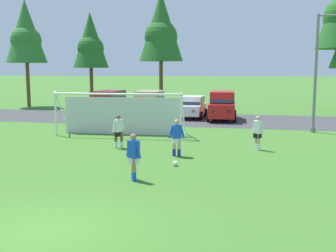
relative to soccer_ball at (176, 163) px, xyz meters
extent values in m
plane|color=#3D7028|center=(-1.87, 7.99, -0.11)|extent=(400.00, 400.00, 0.00)
cube|color=#3D3D3F|center=(-1.87, 15.21, -0.11)|extent=(52.00, 8.40, 0.01)
sphere|color=white|center=(0.00, 0.00, 0.00)|extent=(0.22, 0.22, 0.22)
sphere|color=black|center=(0.00, 0.00, 0.00)|extent=(0.08, 0.08, 0.08)
sphere|color=red|center=(0.06, 0.00, 0.00)|extent=(0.07, 0.07, 0.07)
cylinder|color=white|center=(-0.93, 6.42, 1.11)|extent=(0.12, 0.12, 2.44)
cylinder|color=white|center=(-8.24, 6.01, 1.11)|extent=(0.12, 0.12, 2.44)
cylinder|color=white|center=(-4.59, 6.21, 2.33)|extent=(7.32, 0.53, 0.12)
cylinder|color=white|center=(-0.98, 7.32, 1.23)|extent=(0.19, 1.95, 2.46)
cylinder|color=white|center=(-8.29, 6.91, 1.23)|extent=(0.19, 1.95, 2.46)
cube|color=silver|center=(-4.64, 7.21, 0.99)|extent=(6.95, 0.43, 2.20)
cylinder|color=#936B4C|center=(-1.08, -2.19, 0.29)|extent=(0.14, 0.14, 0.80)
cylinder|color=#936B4C|center=(-0.98, -2.46, 0.29)|extent=(0.14, 0.14, 0.80)
cylinder|color=blue|center=(-1.08, -2.19, 0.05)|extent=(0.15, 0.15, 0.32)
cylinder|color=blue|center=(-0.98, -2.46, 0.05)|extent=(0.15, 0.15, 0.32)
cube|color=silver|center=(-1.03, -2.32, 0.61)|extent=(0.40, 0.34, 0.28)
cube|color=blue|center=(-1.03, -2.32, 0.99)|extent=(0.45, 0.38, 0.60)
sphere|color=#936B4C|center=(-1.03, -2.32, 1.42)|extent=(0.22, 0.22, 0.22)
cylinder|color=blue|center=(-1.24, -2.18, 0.97)|extent=(0.25, 0.18, 0.55)
cylinder|color=blue|center=(-0.82, -2.46, 0.97)|extent=(0.25, 0.18, 0.55)
cylinder|color=tan|center=(-0.21, 1.87, 0.29)|extent=(0.14, 0.14, 0.80)
cylinder|color=tan|center=(-0.43, 1.88, 0.29)|extent=(0.14, 0.14, 0.80)
cylinder|color=#232D99|center=(-0.21, 1.87, 0.05)|extent=(0.15, 0.15, 0.32)
cylinder|color=#232D99|center=(-0.43, 1.88, 0.05)|extent=(0.15, 0.15, 0.32)
cube|color=silver|center=(-0.32, 1.88, 0.61)|extent=(0.40, 0.35, 0.28)
cube|color=blue|center=(-0.32, 1.88, 0.99)|extent=(0.45, 0.39, 0.60)
sphere|color=tan|center=(-0.32, 1.88, 1.42)|extent=(0.22, 0.22, 0.22)
cylinder|color=blue|center=(-0.08, 1.95, 0.97)|extent=(0.25, 0.18, 0.55)
cylinder|color=blue|center=(-0.56, 1.80, 0.97)|extent=(0.25, 0.18, 0.55)
cylinder|color=brown|center=(-3.30, 3.15, 0.29)|extent=(0.14, 0.14, 0.80)
cylinder|color=brown|center=(-3.57, 3.09, 0.29)|extent=(0.14, 0.14, 0.80)
cylinder|color=white|center=(-3.30, 3.15, 0.05)|extent=(0.15, 0.15, 0.32)
cylinder|color=white|center=(-3.57, 3.09, 0.05)|extent=(0.15, 0.15, 0.32)
cube|color=black|center=(-3.44, 3.12, 0.61)|extent=(0.36, 0.40, 0.28)
cube|color=silver|center=(-3.44, 3.12, 0.99)|extent=(0.40, 0.45, 0.60)
sphere|color=brown|center=(-3.44, 3.12, 1.42)|extent=(0.22, 0.22, 0.22)
cylinder|color=silver|center=(-3.27, 3.31, 0.97)|extent=(0.20, 0.24, 0.55)
cylinder|color=silver|center=(-3.60, 2.93, 0.97)|extent=(0.20, 0.24, 0.55)
cylinder|color=tan|center=(3.25, 3.96, 0.29)|extent=(0.14, 0.14, 0.80)
cylinder|color=tan|center=(3.13, 4.15, 0.29)|extent=(0.14, 0.14, 0.80)
cylinder|color=white|center=(3.25, 3.96, 0.05)|extent=(0.15, 0.15, 0.32)
cylinder|color=white|center=(3.13, 4.15, 0.05)|extent=(0.15, 0.15, 0.32)
cube|color=black|center=(3.19, 4.06, 0.61)|extent=(0.40, 0.37, 0.28)
cube|color=white|center=(3.19, 4.06, 0.99)|extent=(0.45, 0.41, 0.60)
sphere|color=tan|center=(3.19, 4.06, 1.42)|extent=(0.22, 0.22, 0.22)
cylinder|color=white|center=(3.37, 3.88, 0.97)|extent=(0.24, 0.20, 0.55)
cylinder|color=white|center=(3.01, 4.23, 0.97)|extent=(0.24, 0.20, 0.55)
cube|color=maroon|center=(-8.17, 14.33, 0.71)|extent=(2.24, 4.73, 1.00)
cube|color=maroon|center=(-8.15, 14.53, 1.63)|extent=(1.97, 3.12, 0.84)
cube|color=#28384C|center=(-8.26, 13.11, 1.61)|extent=(1.64, 0.50, 0.71)
cube|color=#28384C|center=(-7.27, 14.46, 1.63)|extent=(0.23, 2.55, 0.59)
cube|color=white|center=(-7.81, 12.03, 0.76)|extent=(0.29, 0.10, 0.20)
cube|color=white|center=(-8.86, 12.11, 0.76)|extent=(0.29, 0.10, 0.20)
cube|color=#B21414|center=(-7.47, 16.54, 0.76)|extent=(0.29, 0.10, 0.20)
cube|color=#B21414|center=(-8.52, 16.62, 0.76)|extent=(0.29, 0.10, 0.20)
cylinder|color=black|center=(-7.32, 12.83, 0.21)|extent=(0.29, 0.66, 0.64)
cylinder|color=black|center=(-9.22, 12.98, 0.21)|extent=(0.29, 0.66, 0.64)
cylinder|color=black|center=(-7.11, 15.68, 0.21)|extent=(0.29, 0.66, 0.64)
cylinder|color=black|center=(-9.01, 15.82, 0.21)|extent=(0.29, 0.66, 0.64)
cube|color=tan|center=(-5.00, 14.96, 0.71)|extent=(1.95, 4.62, 1.00)
cube|color=tan|center=(-5.00, 15.16, 1.63)|extent=(1.78, 3.02, 0.84)
cube|color=#28384C|center=(-4.99, 13.74, 1.61)|extent=(1.62, 0.39, 0.71)
cube|color=#28384C|center=(-4.12, 15.17, 1.63)|extent=(0.07, 2.55, 0.59)
cube|color=white|center=(-4.46, 12.71, 0.76)|extent=(0.28, 0.08, 0.20)
cube|color=white|center=(-5.50, 12.70, 0.76)|extent=(0.28, 0.08, 0.20)
cube|color=#B21414|center=(-4.50, 17.23, 0.76)|extent=(0.28, 0.08, 0.20)
cube|color=#B21414|center=(-5.55, 17.22, 0.76)|extent=(0.28, 0.08, 0.20)
cylinder|color=black|center=(-4.04, 13.55, 0.21)|extent=(0.25, 0.64, 0.64)
cylinder|color=black|center=(-5.94, 13.53, 0.21)|extent=(0.25, 0.64, 0.64)
cylinder|color=black|center=(-4.07, 16.40, 0.21)|extent=(0.25, 0.64, 0.64)
cylinder|color=black|center=(-5.97, 16.38, 0.21)|extent=(0.25, 0.64, 0.64)
cube|color=silver|center=(-1.81, 16.17, 0.59)|extent=(1.90, 4.24, 0.76)
cube|color=silver|center=(-1.81, 16.32, 1.29)|extent=(1.70, 2.14, 0.64)
cube|color=#28384C|center=(-1.83, 15.35, 1.27)|extent=(1.54, 0.35, 0.55)
cube|color=#28384C|center=(-0.97, 16.30, 1.29)|extent=(0.08, 1.79, 0.45)
cube|color=white|center=(-1.36, 14.10, 0.64)|extent=(0.28, 0.09, 0.20)
cube|color=white|center=(-2.35, 14.12, 0.64)|extent=(0.28, 0.09, 0.20)
cube|color=#B21414|center=(-1.27, 18.22, 0.64)|extent=(0.28, 0.09, 0.20)
cube|color=#B21414|center=(-2.26, 18.24, 0.64)|extent=(0.28, 0.09, 0.20)
cylinder|color=black|center=(-0.94, 14.85, 0.21)|extent=(0.25, 0.65, 0.64)
cylinder|color=black|center=(-2.74, 14.89, 0.21)|extent=(0.25, 0.65, 0.64)
cylinder|color=black|center=(-0.88, 17.45, 0.21)|extent=(0.25, 0.65, 0.64)
cylinder|color=black|center=(-2.68, 17.49, 0.21)|extent=(0.25, 0.65, 0.64)
cube|color=red|center=(0.62, 15.35, 0.71)|extent=(2.13, 4.69, 1.00)
cube|color=red|center=(0.61, 15.55, 1.63)|extent=(1.90, 3.08, 0.84)
cube|color=#28384C|center=(0.68, 14.13, 1.61)|extent=(1.63, 0.46, 0.71)
cube|color=#28384C|center=(1.50, 15.59, 1.63)|extent=(0.17, 2.55, 0.59)
cube|color=white|center=(1.26, 13.12, 0.76)|extent=(0.28, 0.09, 0.20)
cube|color=white|center=(0.22, 13.07, 0.76)|extent=(0.28, 0.09, 0.20)
cube|color=#B21414|center=(1.03, 17.63, 0.76)|extent=(0.28, 0.09, 0.20)
cube|color=#B21414|center=(-0.01, 17.58, 0.76)|extent=(0.28, 0.09, 0.20)
cylinder|color=black|center=(1.64, 13.97, 0.21)|extent=(0.27, 0.65, 0.64)
cylinder|color=black|center=(-0.25, 13.88, 0.21)|extent=(0.27, 0.65, 0.64)
cylinder|color=black|center=(1.50, 16.82, 0.21)|extent=(0.27, 0.65, 0.64)
cylinder|color=black|center=(-0.40, 16.73, 0.21)|extent=(0.27, 0.65, 0.64)
cylinder|color=brown|center=(-19.66, 22.27, 2.13)|extent=(0.36, 0.36, 4.48)
cone|color=#2D702D|center=(-19.66, 22.27, 7.50)|extent=(4.03, 4.03, 6.27)
sphere|color=#2D702D|center=(-19.66, 22.27, 6.56)|extent=(3.02, 3.02, 3.02)
cylinder|color=brown|center=(-13.40, 23.82, 1.87)|extent=(0.36, 0.36, 3.96)
cone|color=#236023|center=(-13.40, 23.82, 6.63)|extent=(3.57, 3.57, 5.55)
sphere|color=#236023|center=(-13.40, 23.82, 5.80)|extent=(2.68, 2.68, 2.68)
cylinder|color=brown|center=(-5.78, 22.53, 2.19)|extent=(0.36, 0.36, 4.59)
cone|color=#236023|center=(-5.78, 22.53, 7.70)|extent=(4.13, 4.13, 6.43)
sphere|color=#236023|center=(-5.78, 22.53, 6.73)|extent=(3.10, 3.10, 3.10)
cylinder|color=slate|center=(6.55, 10.42, 3.42)|extent=(0.18, 0.18, 7.06)
cylinder|color=slate|center=(6.55, 10.42, 0.04)|extent=(0.32, 0.32, 0.30)
cylinder|color=slate|center=(7.35, 10.42, 6.85)|extent=(1.60, 0.10, 0.10)
camera|label=1|loc=(2.99, -15.52, 3.72)|focal=43.50mm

